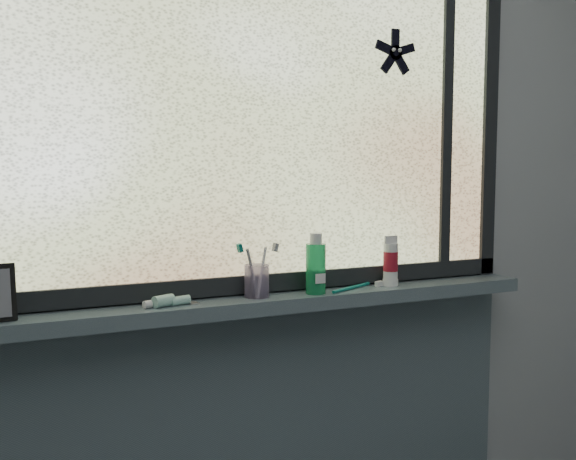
{
  "coord_description": "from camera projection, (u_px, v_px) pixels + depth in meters",
  "views": [
    {
      "loc": [
        -0.72,
        -0.38,
        1.37
      ],
      "look_at": [
        -0.06,
        1.05,
        1.22
      ],
      "focal_mm": 40.0,
      "sensor_mm": 36.0,
      "label": 1
    }
  ],
  "objects": [
    {
      "name": "wall_back",
      "position": [
        269.0,
        211.0,
        1.84
      ],
      "size": [
        3.0,
        0.01,
        2.5
      ],
      "primitive_type": "cube",
      "color": "#9EA3A8",
      "rests_on": "ground"
    },
    {
      "name": "windowsill",
      "position": [
        280.0,
        302.0,
        1.79
      ],
      "size": [
        1.62,
        0.14,
        0.04
      ],
      "primitive_type": "cube",
      "color": "#4A5A63",
      "rests_on": "wall_back"
    },
    {
      "name": "window_pane",
      "position": [
        272.0,
        112.0,
        1.79
      ],
      "size": [
        1.5,
        0.01,
        1.0
      ],
      "primitive_type": "cube",
      "color": "silver",
      "rests_on": "wall_back"
    },
    {
      "name": "frame_bottom",
      "position": [
        273.0,
        282.0,
        1.83
      ],
      "size": [
        1.6,
        0.03,
        0.05
      ],
      "primitive_type": "cube",
      "color": "black",
      "rests_on": "windowsill"
    },
    {
      "name": "frame_right",
      "position": [
        488.0,
        121.0,
        2.11
      ],
      "size": [
        0.05,
        0.03,
        1.1
      ],
      "primitive_type": "cube",
      "color": "black",
      "rests_on": "wall_back"
    },
    {
      "name": "frame_mullion",
      "position": [
        446.0,
        119.0,
        2.04
      ],
      "size": [
        0.03,
        0.03,
        1.0
      ],
      "primitive_type": "cube",
      "color": "black",
      "rests_on": "wall_back"
    },
    {
      "name": "starfish_sticker",
      "position": [
        395.0,
        53.0,
        1.93
      ],
      "size": [
        0.15,
        0.02,
        0.15
      ],
      "primitive_type": null,
      "color": "black",
      "rests_on": "window_pane"
    },
    {
      "name": "toothpaste_tube",
      "position": [
        170.0,
        300.0,
        1.64
      ],
      "size": [
        0.18,
        0.09,
        0.03
      ],
      "primitive_type": null,
      "rotation": [
        0.0,
        0.0,
        0.3
      ],
      "color": "white",
      "rests_on": "windowsill"
    },
    {
      "name": "toothbrush_cup",
      "position": [
        257.0,
        281.0,
        1.76
      ],
      "size": [
        0.08,
        0.08,
        0.09
      ],
      "primitive_type": "cylinder",
      "rotation": [
        0.0,
        0.0,
        0.17
      ],
      "color": "#A48FBD",
      "rests_on": "windowsill"
    },
    {
      "name": "toothbrush_lying",
      "position": [
        351.0,
        287.0,
        1.88
      ],
      "size": [
        0.21,
        0.12,
        0.01
      ],
      "primitive_type": null,
      "rotation": [
        0.0,
        0.0,
        0.44
      ],
      "color": "#0C7468",
      "rests_on": "windowsill"
    },
    {
      "name": "mouthwash_bottle",
      "position": [
        316.0,
        263.0,
        1.8
      ],
      "size": [
        0.07,
        0.07,
        0.14
      ],
      "primitive_type": "cylinder",
      "rotation": [
        0.0,
        0.0,
        -0.2
      ],
      "color": "#22B064",
      "rests_on": "windowsill"
    },
    {
      "name": "cream_tube",
      "position": [
        391.0,
        259.0,
        1.93
      ],
      "size": [
        0.05,
        0.05,
        0.11
      ],
      "primitive_type": "cylinder",
      "rotation": [
        0.0,
        0.0,
        0.29
      ],
      "color": "silver",
      "rests_on": "windowsill"
    }
  ]
}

